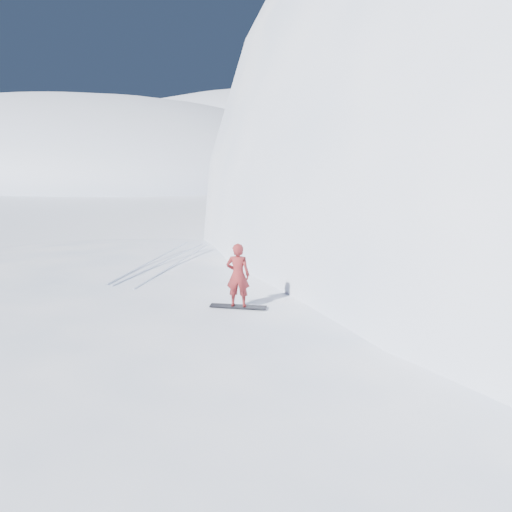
{
  "coord_description": "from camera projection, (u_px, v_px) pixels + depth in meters",
  "views": [
    {
      "loc": [
        8.97,
        -7.78,
        6.61
      ],
      "look_at": [
        3.24,
        3.64,
        3.5
      ],
      "focal_mm": 35.0,
      "sensor_mm": 36.0,
      "label": 1
    }
  ],
  "objects": [
    {
      "name": "board_tracks",
      "position": [
        165.0,
        261.0,
        17.02
      ],
      "size": [
        2.27,
        5.96,
        0.04
      ],
      "color": "silver",
      "rests_on": "ground"
    },
    {
      "name": "wind_bumps",
      "position": [
        114.0,
        371.0,
        14.31
      ],
      "size": [
        16.0,
        14.4,
        1.0
      ],
      "color": "white",
      "rests_on": "ground"
    },
    {
      "name": "near_ridge",
      "position": [
        177.0,
        370.0,
        14.4
      ],
      "size": [
        36.0,
        28.0,
        4.8
      ],
      "primitive_type": "ellipsoid",
      "color": "white",
      "rests_on": "ground"
    },
    {
      "name": "ground",
      "position": [
        72.0,
        412.0,
        12.23
      ],
      "size": [
        400.0,
        400.0,
        0.0
      ],
      "primitive_type": "plane",
      "color": "white",
      "rests_on": "ground"
    },
    {
      "name": "far_ridge_c",
      "position": [
        292.0,
        162.0,
        125.2
      ],
      "size": [
        140.0,
        90.0,
        36.0
      ],
      "primitive_type": "ellipsoid",
      "color": "white",
      "rests_on": "ground"
    },
    {
      "name": "snowboard",
      "position": [
        238.0,
        306.0,
        12.54
      ],
      "size": [
        1.44,
        0.71,
        0.02
      ],
      "primitive_type": "cube",
      "rotation": [
        0.0,
        0.0,
        0.32
      ],
      "color": "black",
      "rests_on": "near_ridge"
    },
    {
      "name": "far_ridge_a",
      "position": [
        45.0,
        171.0,
        94.84
      ],
      "size": [
        120.0,
        70.0,
        28.0
      ],
      "primitive_type": "ellipsoid",
      "color": "white",
      "rests_on": "ground"
    },
    {
      "name": "snowboarder",
      "position": [
        238.0,
        275.0,
        12.35
      ],
      "size": [
        0.68,
        0.55,
        1.61
      ],
      "primitive_type": "imported",
      "rotation": [
        0.0,
        0.0,
        3.46
      ],
      "color": "maroon",
      "rests_on": "snowboard"
    }
  ]
}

